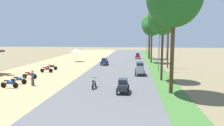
{
  "coord_description": "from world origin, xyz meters",
  "views": [
    {
      "loc": [
        2.4,
        -6.97,
        5.02
      ],
      "look_at": [
        -0.32,
        17.42,
        1.88
      ],
      "focal_mm": 33.24,
      "sensor_mm": 36.0,
      "label": 1
    }
  ],
  "objects": [
    {
      "name": "parked_motorbike_seventh",
      "position": [
        -9.94,
        22.45,
        0.55
      ],
      "size": [
        1.8,
        0.54,
        0.94
      ],
      "color": "black",
      "rests_on": "dirt_shoulder"
    },
    {
      "name": "pedestrian_on_shoulder",
      "position": [
        -7.85,
        12.56,
        0.96
      ],
      "size": [
        0.38,
        0.43,
        1.62
      ],
      "color": "#33333D",
      "rests_on": "dirt_shoulder"
    },
    {
      "name": "vendor_umbrella",
      "position": [
        -9.15,
        33.09,
        2.31
      ],
      "size": [
        2.2,
        2.2,
        2.52
      ],
      "color": "#99999E",
      "rests_on": "dirt_shoulder"
    },
    {
      "name": "car_sedan_blue",
      "position": [
        -2.9,
        28.62,
        0.74
      ],
      "size": [
        1.1,
        2.26,
        1.19
      ],
      "color": "navy",
      "rests_on": "road_strip"
    },
    {
      "name": "streetlamp_near",
      "position": [
        5.8,
        23.16,
        4.85
      ],
      "size": [
        3.16,
        0.2,
        8.38
      ],
      "color": "gray",
      "rests_on": "median_strip"
    },
    {
      "name": "car_van_silver",
      "position": [
        3.03,
        19.66,
        1.02
      ],
      "size": [
        1.19,
        2.41,
        1.67
      ],
      "color": "#B7BCC1",
      "rests_on": "road_strip"
    },
    {
      "name": "parked_motorbike_fourth",
      "position": [
        -9.69,
        13.12,
        0.55
      ],
      "size": [
        1.8,
        0.54,
        0.94
      ],
      "color": "black",
      "rests_on": "dirt_shoulder"
    },
    {
      "name": "car_hatchback_red",
      "position": [
        3.01,
        39.99,
        0.75
      ],
      "size": [
        1.04,
        2.0,
        1.23
      ],
      "color": "red",
      "rests_on": "road_strip"
    },
    {
      "name": "streetlamp_mid",
      "position": [
        5.8,
        43.18,
        4.71
      ],
      "size": [
        3.16,
        0.2,
        8.1
      ],
      "color": "gray",
      "rests_on": "median_strip"
    },
    {
      "name": "parked_motorbike_sixth",
      "position": [
        -9.72,
        20.14,
        0.55
      ],
      "size": [
        1.8,
        0.54,
        0.94
      ],
      "color": "black",
      "rests_on": "dirt_shoulder"
    },
    {
      "name": "median_tree_third",
      "position": [
        5.48,
        33.09,
        6.71
      ],
      "size": [
        3.5,
        3.5,
        8.31
      ],
      "color": "#4C351E",
      "rests_on": "median_strip"
    },
    {
      "name": "parked_motorbike_fifth",
      "position": [
        -9.96,
        15.95,
        0.55
      ],
      "size": [
        1.8,
        0.54,
        0.94
      ],
      "color": "black",
      "rests_on": "dirt_shoulder"
    },
    {
      "name": "motorbike_ahead_second",
      "position": [
        -1.5,
        12.34,
        0.57
      ],
      "size": [
        0.54,
        1.8,
        0.94
      ],
      "color": "black",
      "rests_on": "road_strip"
    },
    {
      "name": "parked_motorbike_third",
      "position": [
        -9.61,
        11.41,
        0.55
      ],
      "size": [
        1.8,
        0.54,
        0.94
      ],
      "color": "black",
      "rests_on": "dirt_shoulder"
    },
    {
      "name": "car_hatchback_charcoal",
      "position": [
        1.39,
        10.94,
        0.75
      ],
      "size": [
        1.04,
        2.0,
        1.23
      ],
      "color": "#282D33",
      "rests_on": "road_strip"
    },
    {
      "name": "utility_pole_near",
      "position": [
        7.58,
        26.61,
        4.49
      ],
      "size": [
        1.8,
        0.2,
        8.61
      ],
      "color": "brown",
      "rests_on": "ground"
    },
    {
      "name": "median_tree_fourth",
      "position": [
        5.53,
        40.14,
        7.6
      ],
      "size": [
        3.54,
        3.54,
        9.72
      ],
      "color": "#4C351E",
      "rests_on": "median_strip"
    },
    {
      "name": "median_tree_second",
      "position": [
        5.43,
        16.81,
        7.1
      ],
      "size": [
        3.42,
        3.42,
        9.02
      ],
      "color": "#4C351E",
      "rests_on": "median_strip"
    },
    {
      "name": "utility_pole_far",
      "position": [
        9.45,
        39.94,
        4.29
      ],
      "size": [
        1.8,
        0.2,
        8.21
      ],
      "color": "brown",
      "rests_on": "ground"
    },
    {
      "name": "streetlamp_far",
      "position": [
        5.8,
        54.17,
        4.2
      ],
      "size": [
        3.16,
        0.2,
        7.11
      ],
      "color": "gray",
      "rests_on": "median_strip"
    }
  ]
}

